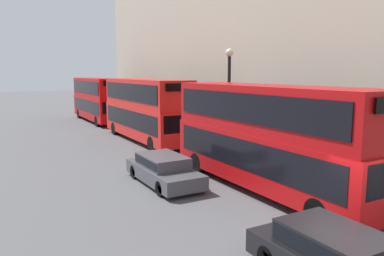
% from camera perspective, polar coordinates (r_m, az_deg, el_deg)
% --- Properties ---
extents(ground_plane, '(200.00, 200.00, 0.00)m').
position_cam_1_polar(ground_plane, '(11.83, 23.26, -17.10)').
color(ground_plane, '#515154').
extents(bus_leading, '(2.59, 10.89, 4.44)m').
position_cam_1_polar(bus_leading, '(15.87, 11.45, -0.83)').
color(bus_leading, '#B20C0F').
rests_on(bus_leading, ground).
extents(bus_second_in_queue, '(2.59, 10.78, 4.48)m').
position_cam_1_polar(bus_second_in_queue, '(27.26, -7.11, 3.16)').
color(bus_second_in_queue, red).
rests_on(bus_second_in_queue, ground).
extents(bus_third_in_queue, '(2.59, 10.50, 4.37)m').
position_cam_1_polar(bus_third_in_queue, '(39.15, -14.13, 4.50)').
color(bus_third_in_queue, '#B20C0F').
rests_on(bus_third_in_queue, ground).
extents(car_hatchback, '(1.88, 4.62, 1.30)m').
position_cam_1_polar(car_hatchback, '(16.90, -4.39, -6.19)').
color(car_hatchback, '#47474C').
rests_on(car_hatchback, ground).
extents(street_lamp, '(0.44, 0.44, 6.28)m').
position_cam_1_polar(street_lamp, '(21.44, 5.65, 5.59)').
color(street_lamp, black).
rests_on(street_lamp, ground).
extents(pedestrian, '(0.36, 0.36, 1.73)m').
position_cam_1_polar(pedestrian, '(22.77, 5.50, -2.10)').
color(pedestrian, maroon).
rests_on(pedestrian, ground).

